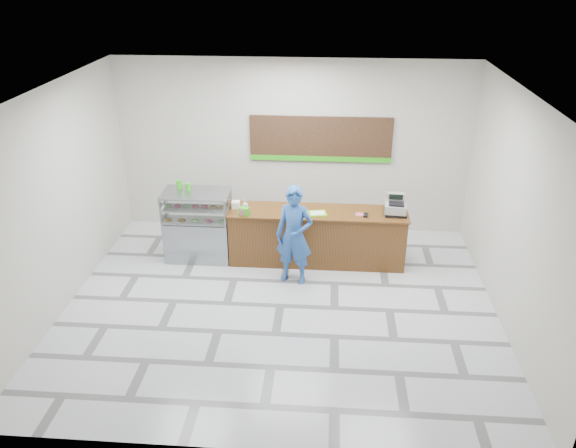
# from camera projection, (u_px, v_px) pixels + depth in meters

# --- Properties ---
(floor) EXTENTS (7.00, 7.00, 0.00)m
(floor) POSITION_uv_depth(u_px,v_px,m) (280.00, 306.00, 9.25)
(floor) COLOR silver
(floor) RESTS_ON ground
(back_wall) EXTENTS (7.00, 0.00, 7.00)m
(back_wall) POSITION_uv_depth(u_px,v_px,m) (293.00, 147.00, 11.18)
(back_wall) COLOR beige
(back_wall) RESTS_ON floor
(ceiling) EXTENTS (7.00, 7.00, 0.00)m
(ceiling) POSITION_uv_depth(u_px,v_px,m) (279.00, 93.00, 7.72)
(ceiling) COLOR silver
(ceiling) RESTS_ON back_wall
(sales_counter) EXTENTS (3.26, 0.76, 1.03)m
(sales_counter) POSITION_uv_depth(u_px,v_px,m) (317.00, 236.00, 10.38)
(sales_counter) COLOR brown
(sales_counter) RESTS_ON floor
(display_case) EXTENTS (1.22, 0.72, 1.33)m
(display_case) POSITION_uv_depth(u_px,v_px,m) (198.00, 225.00, 10.46)
(display_case) COLOR gray
(display_case) RESTS_ON floor
(menu_board) EXTENTS (2.80, 0.06, 0.90)m
(menu_board) POSITION_uv_depth(u_px,v_px,m) (321.00, 140.00, 11.02)
(menu_board) COLOR black
(menu_board) RESTS_ON back_wall
(cash_register) EXTENTS (0.42, 0.43, 0.36)m
(cash_register) POSITION_uv_depth(u_px,v_px,m) (396.00, 207.00, 10.00)
(cash_register) COLOR black
(cash_register) RESTS_ON sales_counter
(card_terminal) EXTENTS (0.10, 0.16, 0.04)m
(card_terminal) POSITION_uv_depth(u_px,v_px,m) (366.00, 215.00, 9.96)
(card_terminal) COLOR black
(card_terminal) RESTS_ON sales_counter
(serving_tray) EXTENTS (0.40, 0.32, 0.02)m
(serving_tray) POSITION_uv_depth(u_px,v_px,m) (317.00, 213.00, 10.04)
(serving_tray) COLOR #6BC90C
(serving_tray) RESTS_ON sales_counter
(napkin_box) EXTENTS (0.16, 0.16, 0.12)m
(napkin_box) POSITION_uv_depth(u_px,v_px,m) (236.00, 205.00, 10.26)
(napkin_box) COLOR white
(napkin_box) RESTS_ON sales_counter
(straw_cup) EXTENTS (0.08, 0.08, 0.13)m
(straw_cup) POSITION_uv_depth(u_px,v_px,m) (245.00, 207.00, 10.17)
(straw_cup) COLOR silver
(straw_cup) RESTS_ON sales_counter
(promo_box) EXTENTS (0.19, 0.16, 0.15)m
(promo_box) POSITION_uv_depth(u_px,v_px,m) (244.00, 211.00, 9.97)
(promo_box) COLOR green
(promo_box) RESTS_ON sales_counter
(donut_decal) EXTENTS (0.16, 0.16, 0.00)m
(donut_decal) POSITION_uv_depth(u_px,v_px,m) (360.00, 214.00, 10.03)
(donut_decal) COLOR #D04C6A
(donut_decal) RESTS_ON sales_counter
(green_cup_left) EXTENTS (0.10, 0.10, 0.15)m
(green_cup_left) POSITION_uv_depth(u_px,v_px,m) (179.00, 184.00, 10.33)
(green_cup_left) COLOR green
(green_cup_left) RESTS_ON display_case
(green_cup_right) EXTENTS (0.09, 0.09, 0.14)m
(green_cup_right) POSITION_uv_depth(u_px,v_px,m) (188.00, 186.00, 10.25)
(green_cup_right) COLOR green
(green_cup_right) RESTS_ON display_case
(customer) EXTENTS (0.72, 0.55, 1.77)m
(customer) POSITION_uv_depth(u_px,v_px,m) (294.00, 235.00, 9.60)
(customer) COLOR #2755A4
(customer) RESTS_ON floor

